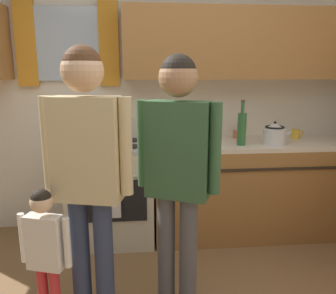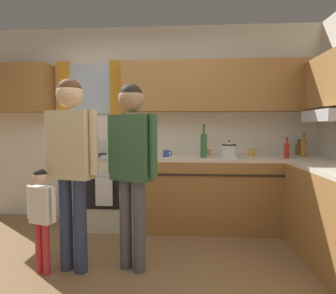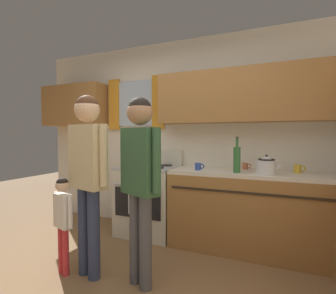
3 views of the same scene
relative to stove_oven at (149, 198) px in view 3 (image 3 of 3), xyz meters
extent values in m
cube|color=silver|center=(0.37, 0.36, 0.83)|extent=(4.60, 0.10, 2.60)
cube|color=silver|center=(-0.36, 0.29, 1.31)|extent=(0.56, 0.03, 0.65)
cube|color=orange|center=(-0.73, 0.28, 1.31)|extent=(0.18, 0.04, 0.75)
cube|color=orange|center=(0.01, 0.28, 1.31)|extent=(0.18, 0.04, 0.75)
cube|color=#9E6B38|center=(-1.40, 0.15, 1.31)|extent=(1.06, 0.32, 0.63)
cube|color=#9E6B38|center=(1.40, 0.15, 1.31)|extent=(2.54, 0.32, 0.63)
cube|color=#9E6B38|center=(1.53, 0.00, -0.04)|extent=(2.28, 0.62, 0.86)
cube|color=beige|center=(1.53, 0.00, 0.41)|extent=(2.28, 0.62, 0.04)
cube|color=#2D2319|center=(1.53, -0.32, 0.25)|extent=(2.16, 0.01, 0.02)
cube|color=beige|center=(0.00, 0.00, -0.04)|extent=(0.75, 0.62, 0.86)
cube|color=black|center=(0.00, -0.32, 0.01)|extent=(0.63, 0.01, 0.36)
cylinder|color=#ADADB2|center=(0.00, -0.34, 0.23)|extent=(0.63, 0.02, 0.02)
cube|color=#ADADB2|center=(0.00, 0.00, 0.41)|extent=(0.75, 0.62, 0.04)
cube|color=beige|center=(0.00, 0.27, 0.53)|extent=(0.75, 0.08, 0.20)
cylinder|color=black|center=(-0.19, -0.14, 0.44)|extent=(0.17, 0.17, 0.01)
cylinder|color=black|center=(0.19, -0.14, 0.44)|extent=(0.17, 0.17, 0.01)
cylinder|color=black|center=(-0.19, 0.13, 0.44)|extent=(0.17, 0.17, 0.01)
cylinder|color=black|center=(0.19, 0.13, 0.44)|extent=(0.17, 0.17, 0.01)
cube|color=silver|center=(0.00, -0.35, 0.05)|extent=(0.20, 0.02, 0.34)
cylinder|color=#2D6633|center=(1.15, -0.15, 0.57)|extent=(0.08, 0.08, 0.28)
cylinder|color=#2D6633|center=(1.15, -0.15, 0.76)|extent=(0.03, 0.03, 0.10)
cylinder|color=#3F382D|center=(1.15, -0.15, 0.82)|extent=(0.03, 0.03, 0.02)
cylinder|color=#2D479E|center=(0.70, -0.11, 0.48)|extent=(0.07, 0.07, 0.08)
torus|color=#2D479E|center=(0.75, -0.11, 0.48)|extent=(0.06, 0.01, 0.06)
cylinder|color=#B76642|center=(1.21, 0.17, 0.47)|extent=(0.07, 0.07, 0.08)
torus|color=#B76642|center=(1.25, 0.17, 0.48)|extent=(0.06, 0.01, 0.06)
cylinder|color=gold|center=(1.76, 0.08, 0.48)|extent=(0.08, 0.08, 0.09)
torus|color=gold|center=(1.81, 0.08, 0.48)|extent=(0.06, 0.01, 0.06)
cylinder|color=silver|center=(1.46, -0.15, 0.50)|extent=(0.20, 0.20, 0.14)
cone|color=silver|center=(1.46, -0.15, 0.60)|extent=(0.18, 0.18, 0.05)
sphere|color=black|center=(1.46, -0.15, 0.63)|extent=(0.02, 0.02, 0.02)
cone|color=silver|center=(1.59, -0.15, 0.53)|extent=(0.09, 0.04, 0.07)
torus|color=black|center=(1.46, -0.15, 0.59)|extent=(0.17, 0.17, 0.02)
cylinder|color=#2D3856|center=(0.04, -1.16, -0.06)|extent=(0.11, 0.11, 0.82)
cylinder|color=#2D3856|center=(-0.11, -1.13, -0.06)|extent=(0.11, 0.11, 0.82)
cube|color=#D1BC8C|center=(-0.04, -1.15, 0.65)|extent=(0.40, 0.25, 0.58)
cylinder|color=#D1BC8C|center=(0.18, -1.20, 0.67)|extent=(0.07, 0.07, 0.54)
cylinder|color=#D1BC8C|center=(-0.25, -1.09, 0.67)|extent=(0.07, 0.07, 0.54)
sphere|color=#DBAD84|center=(-0.04, -1.15, 1.07)|extent=(0.23, 0.23, 0.23)
sphere|color=#4C2D19|center=(-0.04, -1.15, 1.10)|extent=(0.21, 0.21, 0.21)
cylinder|color=#4C4C51|center=(0.54, -1.12, -0.07)|extent=(0.11, 0.11, 0.80)
cylinder|color=#4C4C51|center=(0.41, -1.06, -0.07)|extent=(0.11, 0.11, 0.80)
cube|color=#335938|center=(0.48, -1.09, 0.62)|extent=(0.40, 0.29, 0.57)
cylinder|color=#335938|center=(0.68, -1.18, 0.64)|extent=(0.07, 0.07, 0.52)
cylinder|color=#335938|center=(0.28, -1.00, 0.64)|extent=(0.07, 0.07, 0.52)
sphere|color=#A87A56|center=(0.48, -1.09, 1.03)|extent=(0.22, 0.22, 0.22)
sphere|color=black|center=(0.48, -1.09, 1.06)|extent=(0.20, 0.20, 0.20)
cylinder|color=red|center=(-0.24, -1.23, -0.24)|extent=(0.06, 0.06, 0.45)
cylinder|color=red|center=(-0.32, -1.20, -0.24)|extent=(0.06, 0.06, 0.45)
cube|color=white|center=(-0.28, -1.21, 0.14)|extent=(0.22, 0.14, 0.32)
cylinder|color=white|center=(-0.15, -1.26, 0.15)|extent=(0.04, 0.04, 0.29)
cylinder|color=white|center=(-0.41, -1.17, 0.15)|extent=(0.04, 0.04, 0.29)
sphere|color=beige|center=(-0.28, -1.21, 0.38)|extent=(0.12, 0.12, 0.12)
sphere|color=black|center=(-0.28, -1.21, 0.39)|extent=(0.11, 0.11, 0.11)
camera|label=1|loc=(0.24, -3.00, 1.07)|focal=36.34mm
camera|label=2|loc=(0.95, -3.43, 0.80)|focal=29.42mm
camera|label=3|loc=(1.54, -2.99, 0.84)|focal=27.16mm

